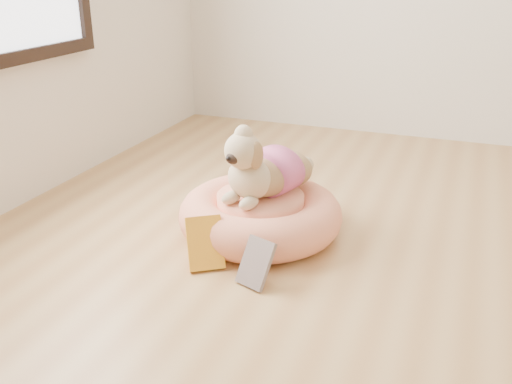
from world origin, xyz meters
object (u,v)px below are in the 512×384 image
(book_white, at_px, (256,263))
(dog, at_px, (264,157))
(book_yellow, at_px, (205,243))
(pet_bed, at_px, (260,215))

(book_white, bearing_deg, dog, 126.19)
(book_yellow, height_order, book_white, book_yellow)
(pet_bed, height_order, book_yellow, book_yellow)
(pet_bed, relative_size, book_white, 3.86)
(pet_bed, relative_size, book_yellow, 3.38)
(dog, bearing_deg, book_yellow, -89.82)
(book_yellow, xyz_separation_m, book_white, (0.22, -0.05, -0.01))
(pet_bed, relative_size, dog, 1.52)
(dog, height_order, book_white, dog)
(dog, distance_m, book_yellow, 0.43)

